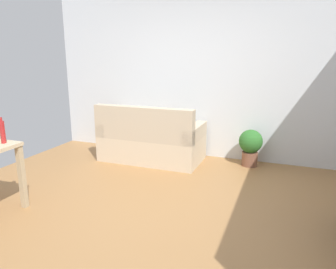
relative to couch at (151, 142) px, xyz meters
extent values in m
cube|color=#9E7042|center=(0.62, -1.59, -0.32)|extent=(5.20, 4.40, 0.02)
cube|color=silver|center=(0.62, 0.61, 1.04)|extent=(5.20, 0.10, 2.70)
cube|color=beige|center=(0.00, 0.06, -0.11)|extent=(1.60, 0.84, 0.40)
cube|color=#C0AD91|center=(0.00, -0.28, 0.35)|extent=(1.60, 0.16, 0.52)
cube|color=#C8B597|center=(0.72, 0.06, 0.20)|extent=(0.16, 0.84, 0.22)
cube|color=#C8B597|center=(-0.72, 0.06, 0.20)|extent=(0.16, 0.84, 0.22)
cube|color=tan|center=(-0.66, -2.03, 0.05)|extent=(0.06, 0.06, 0.72)
cylinder|color=brown|center=(1.54, 0.31, -0.20)|extent=(0.24, 0.24, 0.22)
sphere|color=#2D6B28|center=(1.54, 0.31, 0.08)|extent=(0.36, 0.36, 0.36)
cylinder|color=#AD2323|center=(-0.77, -2.11, 0.57)|extent=(0.05, 0.05, 0.24)
cylinder|color=#AD2323|center=(-0.77, -2.11, 0.71)|extent=(0.02, 0.02, 0.04)
camera|label=1|loc=(2.04, -4.55, 1.37)|focal=34.22mm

